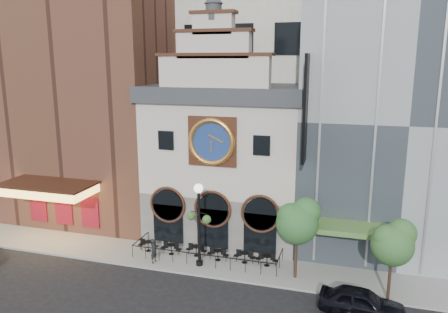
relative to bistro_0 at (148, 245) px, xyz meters
name	(u,v)px	position (x,y,z in m)	size (l,w,h in m)	color
ground	(195,276)	(4.65, -2.47, -0.61)	(120.00, 120.00, 0.00)	black
sidewalk	(207,259)	(4.65, 0.03, -0.54)	(44.00, 5.00, 0.15)	gray
clock_building	(227,156)	(4.65, 5.36, 6.07)	(12.60, 8.78, 18.65)	#605E5B
theater_building	(96,79)	(-8.35, 7.49, 11.99)	(14.00, 15.60, 25.00)	brown
retail_building	(400,116)	(17.64, 7.52, 9.53)	(14.00, 14.40, 20.00)	gray
office_tower	(261,2)	(4.65, 17.53, 19.39)	(20.00, 16.00, 40.00)	silver
cafe_railing	(207,253)	(4.65, 0.03, -0.01)	(10.60, 2.60, 0.90)	black
bistro_0	(148,245)	(0.00, 0.00, 0.00)	(1.58, 0.68, 0.90)	black
bistro_1	(171,248)	(1.88, -0.02, 0.00)	(1.58, 0.68, 0.90)	black
bistro_2	(196,250)	(3.76, 0.24, 0.00)	(1.58, 0.68, 0.90)	black
bistro_3	(218,254)	(5.49, 0.00, 0.00)	(1.58, 0.68, 0.90)	black
bistro_4	(245,257)	(7.43, 0.16, 0.00)	(1.58, 0.68, 0.90)	black
bistro_5	(267,259)	(9.04, 0.15, 0.00)	(1.58, 0.68, 0.90)	black
car_right	(362,303)	(15.31, -4.16, 0.20)	(1.91, 4.75, 1.62)	black
pedestrian	(154,251)	(1.25, -1.60, 0.42)	(0.65, 0.42, 1.77)	black
lamppost	(199,216)	(4.48, -1.10, 3.21)	(1.86, 0.92, 5.94)	black
tree_left	(298,220)	(11.21, -0.93, 3.54)	(2.83, 2.73, 5.45)	#382619
tree_right	(393,242)	(16.92, -2.03, 3.20)	(2.60, 2.50, 5.00)	#382619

